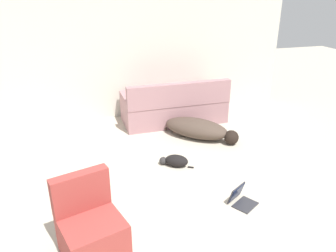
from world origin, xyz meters
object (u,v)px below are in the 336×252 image
object	(u,v)px
laptop_open	(240,198)
cat	(175,161)
side_chair	(91,229)
couch	(174,108)
dog	(198,129)

from	to	relation	value
laptop_open	cat	bearing A→B (deg)	83.21
laptop_open	side_chair	size ratio (longest dim) A/B	0.48
couch	dog	bearing A→B (deg)	101.53
dog	laptop_open	size ratio (longest dim) A/B	3.29
couch	dog	world-z (taller)	couch
dog	cat	bearing A→B (deg)	-85.43
side_chair	laptop_open	bearing A→B (deg)	-6.90
dog	laptop_open	xyz separation A→B (m)	(-0.20, -1.92, -0.09)
cat	side_chair	xyz separation A→B (m)	(-1.30, -1.37, 0.19)
couch	cat	xyz separation A→B (m)	(-0.51, -1.66, -0.19)
side_chair	cat	bearing A→B (deg)	30.32
couch	cat	size ratio (longest dim) A/B	4.08
couch	side_chair	xyz separation A→B (m)	(-1.81, -3.04, -0.01)
couch	dog	distance (m)	0.85
couch	cat	world-z (taller)	couch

